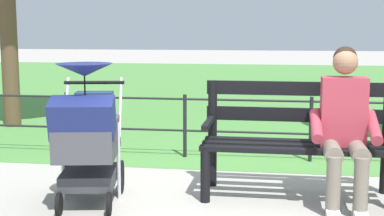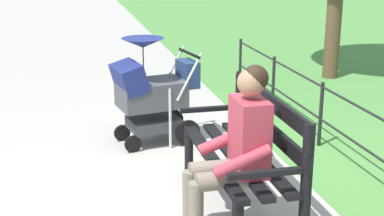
# 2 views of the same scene
# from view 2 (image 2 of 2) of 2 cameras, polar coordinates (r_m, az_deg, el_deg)

# --- Properties ---
(ground_plane) EXTENTS (60.00, 60.00, 0.00)m
(ground_plane) POSITION_cam_2_polar(r_m,az_deg,el_deg) (5.06, 2.52, -7.77)
(ground_plane) COLOR #ADA89E
(park_bench) EXTENTS (1.60, 0.61, 0.96)m
(park_bench) POSITION_cam_2_polar(r_m,az_deg,el_deg) (4.46, 5.76, -4.01)
(park_bench) COLOR black
(park_bench) RESTS_ON ground
(person_on_bench) EXTENTS (0.53, 0.74, 1.28)m
(person_on_bench) POSITION_cam_2_polar(r_m,az_deg,el_deg) (4.03, 4.43, -3.99)
(person_on_bench) COLOR slate
(person_on_bench) RESTS_ON ground
(stroller) EXTENTS (0.65, 0.96, 1.15)m
(stroller) POSITION_cam_2_polar(r_m,az_deg,el_deg) (5.87, -4.27, 1.87)
(stroller) COLOR black
(stroller) RESTS_ON ground
(park_fence) EXTENTS (6.82, 0.04, 0.70)m
(park_fence) POSITION_cam_2_polar(r_m,az_deg,el_deg) (5.40, 16.28, -2.08)
(park_fence) COLOR black
(park_fence) RESTS_ON ground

